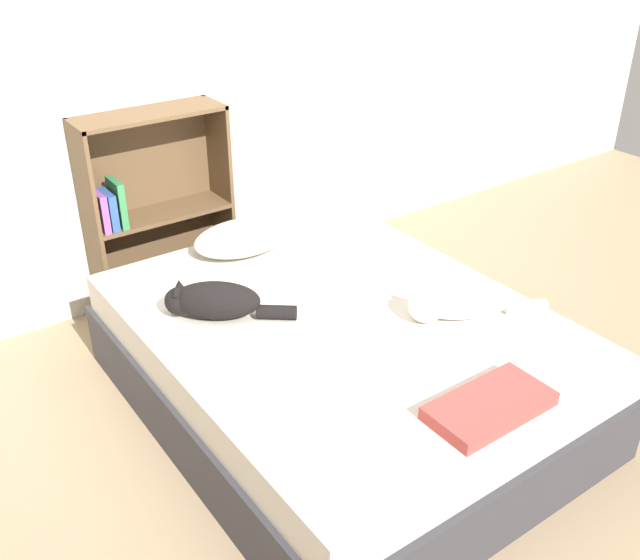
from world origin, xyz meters
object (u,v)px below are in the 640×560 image
at_px(cat_dark, 214,301).
at_px(bookshelf, 152,210).
at_px(bed, 340,361).
at_px(pillow, 243,237).
at_px(cat_light, 456,304).

xyz_separation_m(cat_dark, bookshelf, (0.17, 0.99, 0.00)).
height_order(bed, bookshelf, bookshelf).
xyz_separation_m(pillow, cat_dark, (-0.41, -0.47, 0.01)).
distance_m(bed, pillow, 0.81).
bearing_deg(bed, bookshelf, 100.96).
height_order(bed, cat_light, cat_light).
relative_size(pillow, cat_light, 0.90).
bearing_deg(cat_light, bed, -11.91).
xyz_separation_m(bed, bookshelf, (-0.25, 1.28, 0.31)).
relative_size(bed, bookshelf, 1.82).
bearing_deg(bed, pillow, 91.22).
relative_size(bed, cat_dark, 4.13).
bearing_deg(cat_light, pillow, -43.84).
height_order(cat_light, cat_dark, cat_light).
distance_m(cat_light, cat_dark, 0.97).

